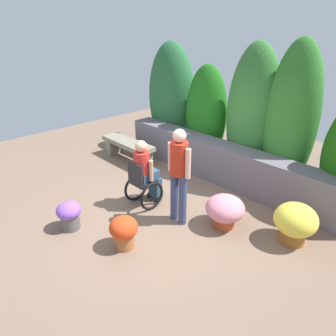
# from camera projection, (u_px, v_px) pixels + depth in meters

# --- Properties ---
(ground_plane) EXTENTS (12.29, 12.29, 0.00)m
(ground_plane) POSITION_uv_depth(u_px,v_px,m) (158.00, 212.00, 5.69)
(ground_plane) COLOR #7B6250
(stone_retaining_wall) EXTENTS (5.50, 0.50, 0.87)m
(stone_retaining_wall) POSITION_uv_depth(u_px,v_px,m) (221.00, 163.00, 6.69)
(stone_retaining_wall) COLOR slate
(stone_retaining_wall) RESTS_ON ground
(hedge_backdrop) EXTENTS (6.22, 1.13, 3.03)m
(hedge_backdrop) POSITION_uv_depth(u_px,v_px,m) (240.00, 116.00, 6.71)
(hedge_backdrop) COLOR #286737
(hedge_backdrop) RESTS_ON ground
(stone_bench) EXTENTS (1.65, 0.48, 0.51)m
(stone_bench) POSITION_uv_depth(u_px,v_px,m) (128.00, 147.00, 7.79)
(stone_bench) COLOR gray
(stone_bench) RESTS_ON ground
(person_in_wheelchair) EXTENTS (0.53, 0.66, 1.33)m
(person_in_wheelchair) POSITION_uv_depth(u_px,v_px,m) (144.00, 175.00, 5.71)
(person_in_wheelchair) COLOR black
(person_in_wheelchair) RESTS_ON ground
(person_standing_companion) EXTENTS (0.49, 0.30, 1.72)m
(person_standing_companion) POSITION_uv_depth(u_px,v_px,m) (179.00, 171.00, 5.02)
(person_standing_companion) COLOR #374268
(person_standing_companion) RESTS_ON ground
(flower_pot_purple_near) EXTENTS (0.67, 0.67, 0.68)m
(flower_pot_purple_near) POSITION_uv_depth(u_px,v_px,m) (295.00, 222.00, 4.76)
(flower_pot_purple_near) COLOR brown
(flower_pot_purple_near) RESTS_ON ground
(flower_pot_terracotta_by_wall) EXTENTS (0.45, 0.45, 0.54)m
(flower_pot_terracotta_by_wall) POSITION_uv_depth(u_px,v_px,m) (124.00, 231.00, 4.67)
(flower_pot_terracotta_by_wall) COLOR #AC5E32
(flower_pot_terracotta_by_wall) RESTS_ON ground
(flower_pot_red_accent) EXTENTS (0.41, 0.41, 0.51)m
(flower_pot_red_accent) POSITION_uv_depth(u_px,v_px,m) (69.00, 214.00, 5.12)
(flower_pot_red_accent) COLOR #565756
(flower_pot_red_accent) RESTS_ON ground
(flower_pot_small_foreground) EXTENTS (0.67, 0.67, 0.58)m
(flower_pot_small_foreground) POSITION_uv_depth(u_px,v_px,m) (225.00, 210.00, 5.16)
(flower_pot_small_foreground) COLOR #A74926
(flower_pot_small_foreground) RESTS_ON ground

